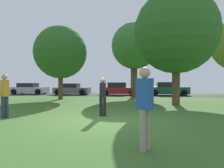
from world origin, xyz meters
TOP-DOWN VIEW (x-y plane):
  - ground_plane at (0.00, 0.00)m, footprint 44.00×44.00m
  - road_strip at (0.00, 16.00)m, footprint 44.00×6.40m
  - maple_tree_far at (-5.10, 9.16)m, footprint 4.40×4.40m
  - oak_tree_right at (1.03, 12.40)m, footprint 4.45×4.45m
  - maple_tree_near at (3.79, 5.97)m, footprint 5.36×5.36m
  - person_thrower at (-4.00, -0.08)m, footprint 0.39×0.36m
  - person_catcher at (1.57, -3.57)m, footprint 0.39×0.36m
  - person_bystander at (-0.11, 0.90)m, footprint 0.30×0.32m
  - frisbee_disc at (-3.64, 3.36)m, footprint 0.27×0.27m
  - parked_car_silver at (-11.62, 16.15)m, footprint 4.24×2.02m
  - parked_car_grey at (-6.22, 15.69)m, footprint 4.03×1.95m
  - parked_car_red at (-0.83, 15.85)m, footprint 4.16×1.97m
  - parked_car_green at (4.57, 15.86)m, footprint 4.25×1.95m
  - street_lamp_post at (0.72, 12.20)m, footprint 0.14×0.14m

SIDE VIEW (x-z plane):
  - ground_plane at x=0.00m, z-range 0.00..0.00m
  - road_strip at x=0.00m, z-range 0.00..0.01m
  - frisbee_disc at x=-3.64m, z-range 0.00..0.03m
  - parked_car_grey at x=-6.22m, z-range -0.05..1.24m
  - parked_car_silver at x=-11.62m, z-range -0.05..1.27m
  - parked_car_red at x=-0.83m, z-range -0.06..1.34m
  - parked_car_green at x=4.57m, z-range -0.06..1.38m
  - person_bystander at x=-0.11m, z-range 0.09..1.76m
  - person_thrower at x=-4.00m, z-range 0.11..1.91m
  - person_catcher at x=1.57m, z-range 0.11..1.92m
  - street_lamp_post at x=0.72m, z-range 0.00..4.50m
  - maple_tree_far at x=-5.10m, z-range 0.86..7.02m
  - maple_tree_near at x=3.79m, z-range 0.99..8.37m
  - oak_tree_right at x=1.03m, z-range 1.32..8.45m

